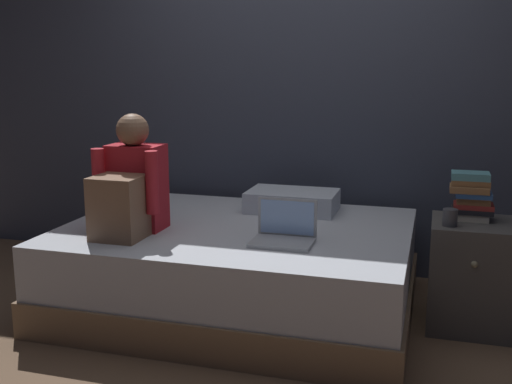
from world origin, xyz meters
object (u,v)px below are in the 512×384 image
(bed, at_px, (238,268))
(nightstand, at_px, (471,275))
(pillow, at_px, (292,201))
(book_stack, at_px, (471,197))
(person_sitting, at_px, (130,188))
(laptop, at_px, (284,232))
(mug, at_px, (450,217))

(bed, height_order, nightstand, nightstand)
(pillow, height_order, book_stack, book_stack)
(bed, relative_size, book_stack, 7.73)
(person_sitting, height_order, book_stack, person_sitting)
(laptop, distance_m, book_stack, 1.04)
(person_sitting, relative_size, pillow, 1.17)
(bed, bearing_deg, laptop, -36.64)
(book_stack, height_order, mug, book_stack)
(person_sitting, xyz_separation_m, book_stack, (1.80, 0.46, -0.03))
(person_sitting, bearing_deg, mug, 9.63)
(person_sitting, distance_m, pillow, 1.07)
(book_stack, bearing_deg, laptop, -156.11)
(bed, bearing_deg, book_stack, 7.28)
(bed, distance_m, nightstand, 1.31)
(mug, bearing_deg, pillow, 154.16)
(bed, bearing_deg, nightstand, 4.84)
(pillow, bearing_deg, mug, -25.84)
(nightstand, distance_m, pillow, 1.16)
(pillow, relative_size, mug, 6.22)
(nightstand, distance_m, mug, 0.39)
(laptop, bearing_deg, book_stack, 23.89)
(pillow, xyz_separation_m, mug, (0.95, -0.46, 0.07))
(nightstand, distance_m, laptop, 1.06)
(book_stack, bearing_deg, pillow, 164.79)
(laptop, xyz_separation_m, mug, (0.83, 0.24, 0.08))
(book_stack, bearing_deg, mug, -121.54)
(pillow, distance_m, mug, 1.06)
(pillow, distance_m, book_stack, 1.10)
(pillow, bearing_deg, nightstand, -17.48)
(laptop, distance_m, mug, 0.87)
(pillow, xyz_separation_m, book_stack, (1.06, -0.29, 0.15))
(person_sitting, height_order, pillow, person_sitting)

